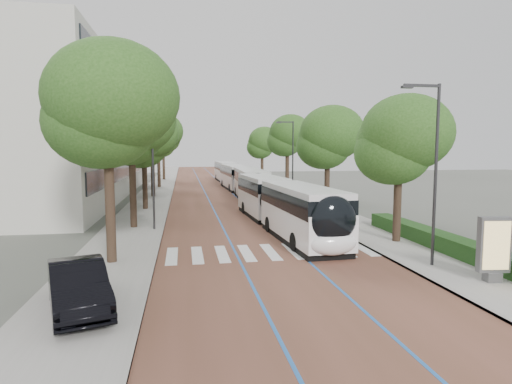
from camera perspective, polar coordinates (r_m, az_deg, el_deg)
ground at (r=21.31m, az=1.95°, el=-8.69°), size 160.00×160.00×0.00m
road at (r=60.59m, az=-5.67°, el=0.68°), size 11.00×140.00×0.02m
sidewalk_left at (r=60.53m, az=-12.77°, el=0.61°), size 4.00×140.00×0.12m
sidewalk_right at (r=61.55m, az=1.31°, el=0.83°), size 4.00×140.00×0.12m
kerb_left at (r=60.46m, az=-10.97°, el=0.64°), size 0.20×140.00×0.14m
kerb_right at (r=61.22m, az=-0.44°, el=0.81°), size 0.20×140.00×0.14m
zebra_crossing at (r=22.29m, az=1.94°, el=-7.97°), size 10.55×3.60×0.01m
lane_line_left at (r=60.50m, az=-7.18°, el=0.67°), size 0.12×126.00×0.01m
lane_line_right at (r=60.72m, az=-4.16°, el=0.72°), size 0.12×126.00×0.01m
office_building at (r=50.61m, az=-27.47°, el=7.01°), size 18.11×40.00×14.00m
hedge at (r=24.64m, az=23.28°, el=-5.94°), size 1.20×14.00×0.80m
streetlight_near at (r=20.32m, az=22.47°, el=3.93°), size 1.82×0.20×8.00m
streetlight_far at (r=43.57m, az=4.70°, el=5.07°), size 1.82×0.20×8.00m
lamp_post_left at (r=28.30m, az=-13.58°, el=3.17°), size 0.14×0.14×8.00m
trees_left at (r=44.84m, az=-14.03°, el=7.26°), size 6.21×60.52×9.78m
trees_right at (r=42.55m, az=6.59°, el=6.70°), size 5.36×46.91×8.70m
lead_bus at (r=28.33m, az=3.59°, el=-1.74°), size 3.53×18.51×3.20m
bus_queued_0 at (r=44.60m, az=-0.71°, el=0.99°), size 2.91×12.47×3.20m
bus_queued_1 at (r=56.79m, az=-2.78°, el=2.00°), size 2.92×12.47×3.20m
bus_queued_2 at (r=70.25m, az=-4.00°, el=2.71°), size 2.89×12.47×3.20m
ad_panel at (r=19.22m, az=29.14°, el=-6.52°), size 1.27×0.55×2.57m
parked_car at (r=15.23m, az=-22.64°, el=-11.49°), size 3.06×5.07×1.58m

